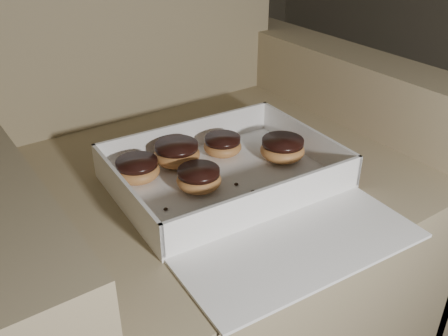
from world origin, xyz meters
The scene contains 12 objects.
armchair centered at (0.19, 0.47, 0.28)m, with size 0.86×0.73×0.90m.
bakery_box centered at (0.18, 0.30, 0.42)m, with size 0.38×0.44×0.06m.
donut_a centered at (0.14, 0.42, 0.43)m, with size 0.08×0.08×0.04m.
donut_b centered at (0.06, 0.42, 0.43)m, with size 0.07×0.07×0.04m.
donut_c centered at (0.12, 0.33, 0.43)m, with size 0.07×0.07×0.04m.
donut_d centered at (0.22, 0.41, 0.43)m, with size 0.07×0.07×0.04m.
donut_e centered at (0.30, 0.33, 0.43)m, with size 0.08×0.08×0.04m.
crumb_a centered at (0.05, 0.31, 0.41)m, with size 0.01×0.01×0.00m, color black.
crumb_b centered at (0.02, 0.27, 0.41)m, with size 0.01×0.01×0.00m, color black.
crumb_c centered at (0.19, 0.27, 0.41)m, with size 0.01×0.01×0.00m, color black.
crumb_d centered at (0.14, 0.26, 0.41)m, with size 0.01×0.01×0.00m, color black.
crumb_e centered at (0.18, 0.31, 0.41)m, with size 0.01×0.01×0.00m, color black.
Camera 1 is at (-0.24, -0.25, 0.84)m, focal length 40.00 mm.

